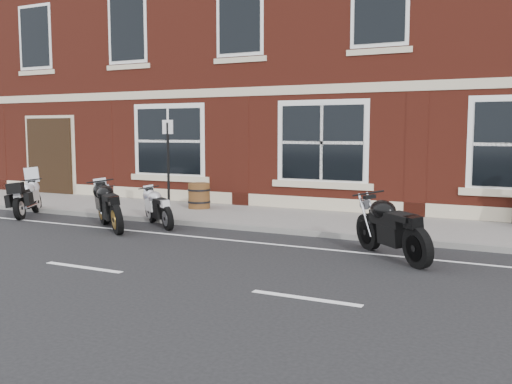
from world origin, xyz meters
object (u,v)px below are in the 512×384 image
moto_sport_black (111,204)px  parking_sign (168,162)px  barrel_planter (199,196)px  moto_sport_silver (159,206)px  moto_sport_red (112,206)px  moto_naked_black (392,225)px  moto_touring_silver (30,197)px

moto_sport_black → parking_sign: 1.79m
barrel_planter → moto_sport_silver: bearing=-81.2°
moto_sport_red → moto_naked_black: moto_naked_black is taller
moto_sport_silver → barrel_planter: size_ratio=2.21×
moto_naked_black → barrel_planter: 7.04m
moto_touring_silver → barrel_planter: 4.56m
moto_sport_red → moto_naked_black: 6.87m
moto_sport_black → parking_sign: (0.68, 1.36, 0.95)m
moto_sport_black → barrel_planter: (0.40, 3.22, -0.11)m
parking_sign → moto_sport_black: bearing=-107.4°
moto_touring_silver → moto_naked_black: size_ratio=1.00×
moto_sport_silver → parking_sign: size_ratio=0.64×
moto_sport_black → moto_sport_silver: bearing=-4.9°
moto_sport_silver → moto_sport_red: bearing=152.6°
moto_sport_black → moto_naked_black: 6.60m
barrel_planter → moto_sport_black: bearing=-97.1°
moto_touring_silver → barrel_planter: moto_touring_silver is taller
moto_sport_silver → parking_sign: bearing=46.0°
moto_touring_silver → moto_sport_silver: 4.14m
moto_sport_silver → moto_naked_black: moto_naked_black is taller
moto_touring_silver → moto_naked_black: (9.95, -0.79, 0.08)m
moto_sport_red → moto_sport_silver: 1.15m
moto_sport_red → moto_sport_black: moto_sport_black is taller
moto_naked_black → moto_touring_silver: bearing=130.2°
barrel_planter → moto_touring_silver: bearing=-145.7°
moto_touring_silver → parking_sign: (4.04, 0.71, 1.00)m
moto_sport_black → barrel_planter: 3.25m
moto_naked_black → moto_sport_black: bearing=133.5°
moto_sport_silver → moto_naked_black: (5.82, -0.97, 0.12)m
barrel_planter → parking_sign: (0.28, -1.86, 1.05)m
moto_touring_silver → barrel_planter: (3.76, 2.57, -0.05)m
moto_touring_silver → moto_sport_black: bearing=-41.1°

